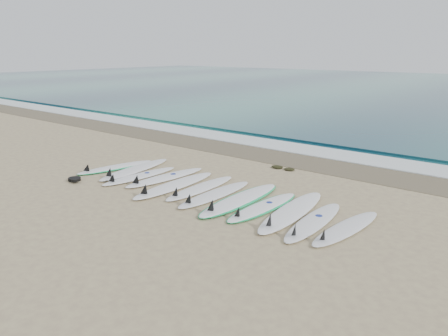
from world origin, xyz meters
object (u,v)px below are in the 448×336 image
Objects in this scene: surfboard_6 at (214,194)px; leash_coil at (75,179)px; surfboard_11 at (345,228)px; surfboard_0 at (115,167)px.

leash_coil is (-3.60, -1.34, -0.01)m from surfboard_6.
surfboard_6 reaches higher than surfboard_11.
surfboard_0 reaches higher than surfboard_11.
surfboard_6 reaches higher than leash_coil.
leash_coil is at bearing -163.63° from surfboard_11.
leash_coil is at bearing -160.48° from surfboard_6.
surfboard_6 is 3.84m from leash_coil.
leash_coil is (-6.80, -1.40, -0.00)m from surfboard_11.
surfboard_0 is at bearing 177.99° from surfboard_6.
leash_coil is at bearing -72.35° from surfboard_0.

